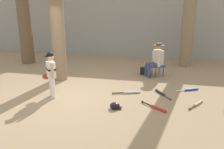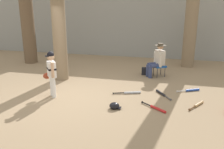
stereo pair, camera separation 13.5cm
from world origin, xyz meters
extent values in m
plane|color=#937A5B|center=(0.00, 0.00, 0.00)|extent=(60.00, 60.00, 0.00)
cube|color=gray|center=(0.00, 5.78, 1.41)|extent=(18.00, 0.36, 2.82)
cone|color=#7F6B51|center=(-0.95, 1.57, 0.00)|extent=(0.62, 0.62, 0.27)
cone|color=#7F6B51|center=(3.41, 4.36, 0.00)|extent=(0.84, 0.84, 0.30)
cylinder|color=white|center=(-0.45, -0.06, 0.29)|extent=(0.12, 0.12, 0.58)
cylinder|color=white|center=(-0.56, 0.08, 0.29)|extent=(0.12, 0.12, 0.58)
cube|color=white|center=(-0.51, 0.01, 0.80)|extent=(0.34, 0.36, 0.44)
cube|color=black|center=(-0.51, 0.01, 0.82)|extent=(0.35, 0.37, 0.05)
sphere|color=tan|center=(-0.51, 0.01, 1.15)|extent=(0.20, 0.20, 0.20)
sphere|color=black|center=(-0.51, 0.01, 1.21)|extent=(0.19, 0.19, 0.19)
cube|color=black|center=(-0.58, -0.04, 1.19)|extent=(0.17, 0.17, 0.02)
cylinder|color=tan|center=(-0.37, -0.19, 0.84)|extent=(0.11, 0.11, 0.42)
cylinder|color=tan|center=(-0.67, 0.15, 0.72)|extent=(0.11, 0.11, 0.40)
ellipsoid|color=#933823|center=(-0.73, 0.13, 0.56)|extent=(0.25, 0.23, 0.18)
cube|color=#194C9E|center=(2.33, 2.69, 0.38)|extent=(0.55, 0.55, 0.06)
cylinder|color=#333338|center=(2.28, 2.48, 0.19)|extent=(0.02, 0.02, 0.38)
cylinder|color=#333338|center=(2.13, 2.74, 0.19)|extent=(0.02, 0.02, 0.38)
cylinder|color=#333338|center=(2.54, 2.64, 0.19)|extent=(0.02, 0.02, 0.38)
cylinder|color=#333338|center=(2.39, 2.89, 0.19)|extent=(0.02, 0.02, 0.38)
cylinder|color=navy|center=(2.04, 2.40, 0.21)|extent=(0.13, 0.13, 0.43)
cylinder|color=navy|center=(1.94, 2.57, 0.21)|extent=(0.13, 0.13, 0.43)
cylinder|color=navy|center=(2.21, 2.50, 0.43)|extent=(0.42, 0.33, 0.15)
cylinder|color=navy|center=(2.11, 2.67, 0.43)|extent=(0.42, 0.33, 0.15)
cube|color=beige|center=(2.33, 2.69, 0.69)|extent=(0.39, 0.43, 0.52)
cylinder|color=beige|center=(2.38, 2.46, 0.63)|extent=(0.12, 0.12, 0.46)
cylinder|color=beige|center=(2.15, 2.84, 0.63)|extent=(0.12, 0.12, 0.46)
sphere|color=tan|center=(2.33, 2.69, 1.09)|extent=(0.22, 0.22, 0.22)
cylinder|color=#4C4233|center=(2.33, 2.69, 1.12)|extent=(0.40, 0.40, 0.02)
cylinder|color=#4C4233|center=(2.33, 2.69, 1.16)|extent=(0.20, 0.20, 0.09)
cube|color=black|center=(1.87, 2.78, 0.13)|extent=(0.35, 0.21, 0.26)
cone|color=brown|center=(-3.28, 3.49, 0.00)|extent=(0.75, 0.75, 0.33)
cylinder|color=black|center=(2.48, 0.90, 0.03)|extent=(0.31, 0.43, 0.07)
cylinder|color=#4C4C51|center=(2.69, 0.57, 0.03)|extent=(0.20, 0.28, 0.03)
cylinder|color=#4C4C51|center=(2.77, 0.44, 0.03)|extent=(0.06, 0.04, 0.06)
cylinder|color=#B7BCC6|center=(1.67, 0.73, 0.03)|extent=(0.49, 0.22, 0.07)
cylinder|color=black|center=(1.28, 0.60, 0.03)|extent=(0.32, 0.13, 0.03)
cylinder|color=black|center=(1.12, 0.55, 0.03)|extent=(0.03, 0.06, 0.06)
cylinder|color=tan|center=(3.49, 0.31, 0.03)|extent=(0.28, 0.39, 0.07)
cylinder|color=brown|center=(3.31, 0.01, 0.03)|extent=(0.17, 0.26, 0.03)
cylinder|color=brown|center=(3.23, -0.11, 0.03)|extent=(0.06, 0.04, 0.06)
cylinder|color=#2347AD|center=(3.41, 1.36, 0.03)|extent=(0.42, 0.26, 0.07)
cylinder|color=silver|center=(3.08, 1.20, 0.03)|extent=(0.28, 0.16, 0.03)
cylinder|color=silver|center=(2.95, 1.13, 0.03)|extent=(0.04, 0.06, 0.06)
cylinder|color=red|center=(2.47, -0.25, 0.03)|extent=(0.42, 0.34, 0.07)
cylinder|color=black|center=(2.16, -0.01, 0.03)|extent=(0.27, 0.22, 0.03)
cylinder|color=black|center=(2.03, 0.09, 0.03)|extent=(0.05, 0.05, 0.06)
ellipsoid|color=black|center=(1.38, -0.41, 0.08)|extent=(0.26, 0.23, 0.17)
cube|color=black|center=(1.50, -0.41, 0.03)|extent=(0.10, 0.13, 0.02)
camera|label=1|loc=(2.52, -6.04, 2.64)|focal=39.50mm
camera|label=2|loc=(2.65, -6.01, 2.64)|focal=39.50mm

